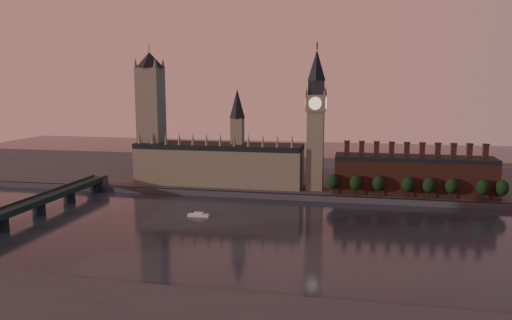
{
  "coord_description": "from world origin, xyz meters",
  "views": [
    {
      "loc": [
        39.53,
        -254.67,
        82.15
      ],
      "look_at": [
        -23.29,
        55.0,
        33.43
      ],
      "focal_mm": 35.0,
      "sensor_mm": 36.0,
      "label": 1
    }
  ],
  "objects_px": {
    "big_ben": "(316,118)",
    "river_boat": "(199,215)",
    "victoria_tower": "(151,113)",
    "westminster_bridge": "(18,211)"
  },
  "relations": [
    {
      "from": "big_ben",
      "to": "westminster_bridge",
      "type": "relative_size",
      "value": 0.54
    },
    {
      "from": "big_ben",
      "to": "river_boat",
      "type": "bearing_deg",
      "value": -130.62
    },
    {
      "from": "westminster_bridge",
      "to": "victoria_tower",
      "type": "bearing_deg",
      "value": 73.44
    },
    {
      "from": "westminster_bridge",
      "to": "river_boat",
      "type": "height_order",
      "value": "westminster_bridge"
    },
    {
      "from": "victoria_tower",
      "to": "big_ben",
      "type": "bearing_deg",
      "value": -2.2
    },
    {
      "from": "big_ben",
      "to": "river_boat",
      "type": "xyz_separation_m",
      "value": [
        -65.51,
        -76.37,
        -55.81
      ]
    },
    {
      "from": "big_ben",
      "to": "river_boat",
      "type": "relative_size",
      "value": 7.99
    },
    {
      "from": "westminster_bridge",
      "to": "river_boat",
      "type": "xyz_separation_m",
      "value": [
        99.49,
        36.33,
        -6.41
      ]
    },
    {
      "from": "victoria_tower",
      "to": "big_ben",
      "type": "xyz_separation_m",
      "value": [
        130.0,
        -5.0,
        -2.26
      ]
    },
    {
      "from": "westminster_bridge",
      "to": "river_boat",
      "type": "bearing_deg",
      "value": 20.06
    }
  ]
}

